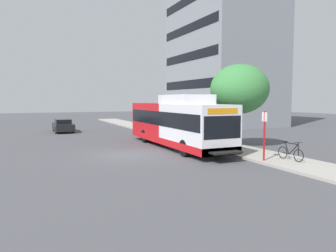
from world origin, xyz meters
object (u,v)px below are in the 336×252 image
Objects in this scene: bus_stop_sign_pole at (264,132)px; street_tree_near_stop at (239,89)px; transit_bus at (176,123)px; bicycle_parked at (290,152)px; parked_car_far_lane at (63,126)px.

street_tree_near_stop is at bearing 67.07° from bus_stop_sign_pole.
transit_bus is 6.96× the size of bicycle_parked.
bus_stop_sign_pole is 5.96m from street_tree_near_stop.
bus_stop_sign_pole is at bearing -75.72° from transit_bus.
parked_car_far_lane is at bearing 110.05° from bus_stop_sign_pole.
parked_car_far_lane is (-9.91, 16.30, -3.39)m from street_tree_near_stop.
bus_stop_sign_pole is 1.80m from bicycle_parked.
street_tree_near_stop is (0.79, 5.55, 3.49)m from bicycle_parked.
bicycle_parked is (3.10, -7.46, -1.14)m from transit_bus.
bicycle_parked is at bearing -67.34° from parked_car_far_lane.
bus_stop_sign_pole is 22.72m from parked_car_far_lane.
parked_car_far_lane is (-9.12, 21.84, 0.10)m from bicycle_parked.
parked_car_far_lane reaches higher than bicycle_parked.
bus_stop_sign_pole is (1.77, -6.95, -0.05)m from transit_bus.
bus_stop_sign_pole is 0.58× the size of parked_car_far_lane.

